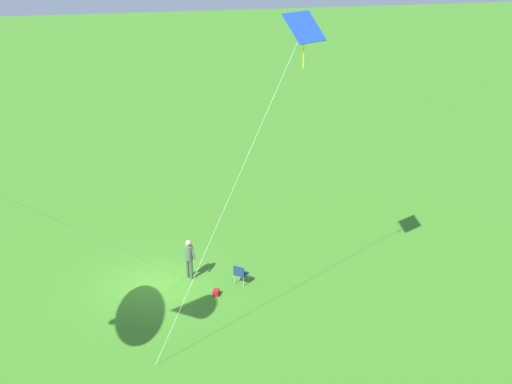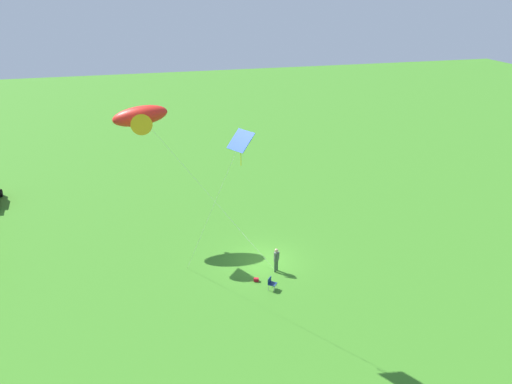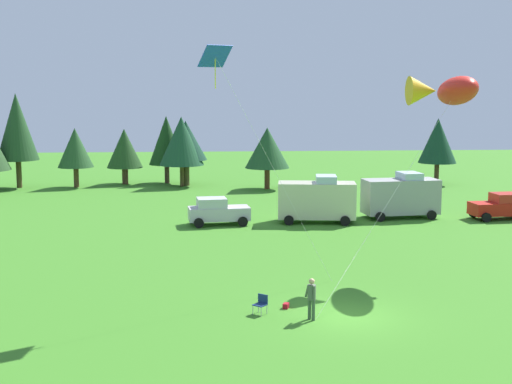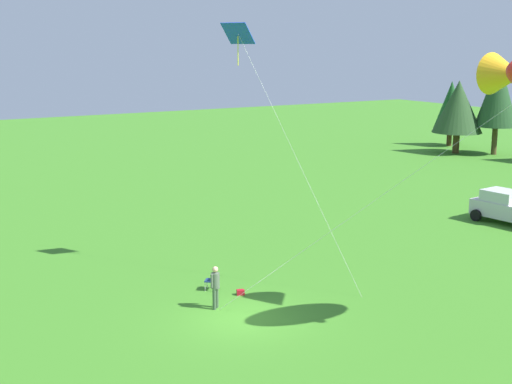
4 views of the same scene
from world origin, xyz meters
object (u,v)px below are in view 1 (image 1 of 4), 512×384
object	(u,v)px
person_kite_flyer	(189,256)
backpack_on_grass	(216,292)
folding_chair	(240,273)
kite_diamond_blue	(302,34)

from	to	relation	value
person_kite_flyer	backpack_on_grass	distance (m)	2.05
folding_chair	kite_diamond_blue	bearing A→B (deg)	-104.57
backpack_on_grass	folding_chair	bearing A→B (deg)	-147.77
folding_chair	backpack_on_grass	size ratio (longest dim) A/B	2.56
person_kite_flyer	backpack_on_grass	bearing A→B (deg)	-98.57
folding_chair	kite_diamond_blue	size ratio (longest dim) A/B	0.07
person_kite_flyer	kite_diamond_blue	bearing A→B (deg)	-77.90
person_kite_flyer	backpack_on_grass	size ratio (longest dim) A/B	5.44
folding_chair	backpack_on_grass	world-z (taller)	folding_chair
person_kite_flyer	kite_diamond_blue	size ratio (longest dim) A/B	0.16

